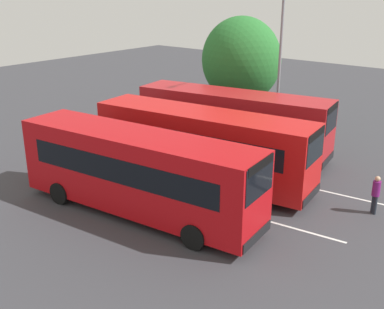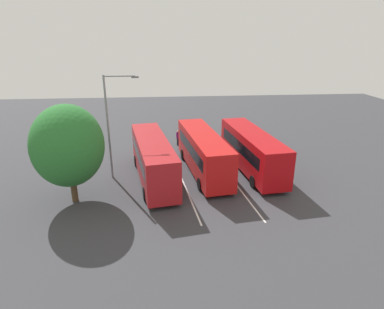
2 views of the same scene
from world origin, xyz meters
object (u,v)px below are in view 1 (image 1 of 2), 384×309
(bus_center_left, at_px, (203,144))
(depot_tree, at_px, (241,60))
(bus_far_left, at_px, (138,171))
(bus_center_right, at_px, (233,121))
(pedestrian, at_px, (376,192))
(street_lamp, at_px, (278,60))

(bus_center_left, bearing_deg, depot_tree, 107.20)
(bus_far_left, bearing_deg, bus_center_right, 92.29)
(pedestrian, distance_m, street_lamp, 10.53)
(bus_far_left, height_order, street_lamp, street_lamp)
(bus_center_left, bearing_deg, bus_far_left, -96.85)
(bus_far_left, relative_size, depot_tree, 1.55)
(bus_center_left, height_order, street_lamp, street_lamp)
(bus_far_left, xyz_separation_m, bus_center_left, (-0.05, 4.26, 0.00))
(depot_tree, bearing_deg, pedestrian, -33.55)
(bus_far_left, distance_m, bus_center_left, 4.26)
(bus_center_right, relative_size, depot_tree, 1.55)
(bus_center_left, bearing_deg, street_lamp, 86.32)
(pedestrian, relative_size, street_lamp, 0.20)
(pedestrian, distance_m, depot_tree, 14.78)
(bus_center_right, distance_m, street_lamp, 4.44)
(bus_center_right, xyz_separation_m, depot_tree, (-3.27, 5.56, 2.33))
(bus_center_right, xyz_separation_m, pedestrian, (8.75, -2.42, -0.91))
(bus_far_left, height_order, bus_center_left, same)
(bus_center_right, distance_m, pedestrian, 9.12)
(bus_center_right, bearing_deg, pedestrian, -25.03)
(bus_center_left, relative_size, street_lamp, 1.29)
(bus_center_left, height_order, bus_center_right, same)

